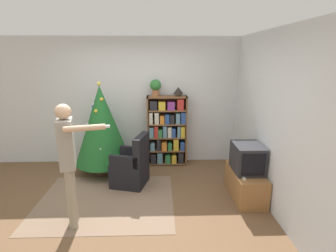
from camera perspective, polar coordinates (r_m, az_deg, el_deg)
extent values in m
plane|color=brown|center=(4.18, -8.06, -17.16)|extent=(14.00, 14.00, 0.00)
cube|color=silver|center=(5.52, -6.50, 5.31)|extent=(8.00, 0.10, 2.60)
cube|color=silver|center=(4.00, 22.78, 0.58)|extent=(0.10, 8.00, 2.60)
cube|color=#7F6651|center=(4.41, -13.30, -15.54)|extent=(2.10, 1.70, 0.01)
cube|color=brown|center=(5.42, -4.32, -1.07)|extent=(0.03, 0.29, 1.44)
cube|color=brown|center=(5.44, 3.87, -1.00)|extent=(0.03, 0.29, 1.44)
cube|color=brown|center=(5.26, -0.22, 6.38)|extent=(0.80, 0.29, 0.03)
cube|color=brown|center=(5.55, -0.26, -0.64)|extent=(0.80, 0.01, 1.44)
cube|color=brown|center=(5.64, -0.21, -7.82)|extent=(0.77, 0.29, 0.03)
cube|color=#232328|center=(5.56, -3.18, -6.89)|extent=(0.11, 0.21, 0.21)
cube|color=#5B899E|center=(5.57, -1.77, -6.72)|extent=(0.11, 0.25, 0.22)
cube|color=#2D7A42|center=(5.58, -0.07, -6.96)|extent=(0.10, 0.24, 0.17)
cube|color=gold|center=(5.57, 1.28, -7.01)|extent=(0.10, 0.21, 0.17)
cube|color=#232328|center=(5.60, 2.73, -6.59)|extent=(0.10, 0.28, 0.23)
cube|color=brown|center=(5.54, -0.21, -5.12)|extent=(0.77, 0.29, 0.03)
cube|color=#5B899E|center=(5.50, -3.33, -4.24)|extent=(0.09, 0.28, 0.16)
cube|color=#232328|center=(5.48, -2.04, -3.89)|extent=(0.08, 0.26, 0.23)
cube|color=orange|center=(5.49, -0.84, -4.18)|extent=(0.11, 0.27, 0.17)
cube|color=#2D7A42|center=(5.48, 0.37, -4.29)|extent=(0.08, 0.24, 0.16)
cube|color=gold|center=(5.47, 1.70, -3.88)|extent=(0.10, 0.23, 0.24)
cube|color=#284C93|center=(5.50, 3.09, -4.15)|extent=(0.09, 0.24, 0.18)
cube|color=brown|center=(5.45, -0.22, -2.32)|extent=(0.77, 0.29, 0.03)
cube|color=#5B899E|center=(5.40, -3.58, -1.18)|extent=(0.08, 0.26, 0.21)
cube|color=#B22D28|center=(5.38, -2.59, -1.07)|extent=(0.08, 0.24, 0.24)
cube|color=#2D7A42|center=(5.41, -1.70, -1.38)|extent=(0.08, 0.28, 0.16)
cube|color=#5B899E|center=(5.40, -0.71, -1.02)|extent=(0.08, 0.27, 0.24)
cube|color=beige|center=(5.41, 0.31, -1.12)|extent=(0.08, 0.28, 0.21)
cube|color=#284C93|center=(5.39, 1.18, -1.34)|extent=(0.07, 0.22, 0.18)
cube|color=#5B899E|center=(5.42, 2.31, -1.03)|extent=(0.06, 0.28, 0.22)
cube|color=gold|center=(5.39, 3.18, -1.16)|extent=(0.08, 0.21, 0.22)
cube|color=brown|center=(5.37, -0.22, 0.56)|extent=(0.77, 0.29, 0.03)
cube|color=beige|center=(5.31, -3.69, 1.82)|extent=(0.07, 0.23, 0.23)
cube|color=beige|center=(5.30, -2.47, 1.78)|extent=(0.09, 0.21, 0.23)
cube|color=orange|center=(5.31, -1.29, 1.45)|extent=(0.09, 0.22, 0.16)
cube|color=#284C93|center=(5.30, -0.19, 1.62)|extent=(0.09, 0.21, 0.19)
cube|color=#232328|center=(5.33, 0.85, 1.63)|extent=(0.08, 0.25, 0.18)
cube|color=#5B899E|center=(5.33, 2.11, 1.79)|extent=(0.08, 0.25, 0.21)
cube|color=#284C93|center=(5.34, 3.28, 1.87)|extent=(0.10, 0.24, 0.23)
cube|color=brown|center=(5.31, -0.22, 3.52)|extent=(0.77, 0.29, 0.03)
cube|color=#232328|center=(5.25, -3.18, 4.55)|extent=(0.14, 0.21, 0.18)
cube|color=gold|center=(5.26, -1.34, 4.50)|extent=(0.13, 0.24, 0.16)
cube|color=#843889|center=(5.28, 0.64, 4.53)|extent=(0.14, 0.27, 0.16)
cube|color=#B22D28|center=(5.26, 2.68, 4.77)|extent=(0.13, 0.21, 0.22)
cube|color=#996638|center=(4.50, 16.48, -11.93)|extent=(0.44, 0.93, 0.45)
cube|color=#28282D|center=(4.32, 16.91, -6.66)|extent=(0.43, 0.54, 0.44)
cube|color=black|center=(4.08, 18.13, -8.05)|extent=(0.36, 0.01, 0.34)
cube|color=white|center=(4.12, 16.16, -10.83)|extent=(0.04, 0.12, 0.02)
cylinder|color=#4C3323|center=(5.39, -13.63, -9.17)|extent=(0.36, 0.36, 0.10)
cylinder|color=brown|center=(5.35, -13.70, -8.09)|extent=(0.08, 0.08, 0.12)
cone|color=#1E6028|center=(5.09, -14.25, 0.26)|extent=(1.05, 1.05, 1.48)
sphere|color=silver|center=(4.84, -14.46, -4.86)|extent=(0.05, 0.05, 0.05)
sphere|color=gold|center=(5.41, -14.99, -0.51)|extent=(0.04, 0.04, 0.04)
sphere|color=#335BB2|center=(5.06, -15.93, 4.06)|extent=(0.07, 0.07, 0.07)
sphere|color=#335BB2|center=(5.08, -14.01, 5.56)|extent=(0.05, 0.05, 0.05)
sphere|color=silver|center=(5.23, -11.09, -0.83)|extent=(0.07, 0.07, 0.07)
sphere|color=#B74C93|center=(5.28, -9.88, -3.50)|extent=(0.04, 0.04, 0.04)
sphere|color=gold|center=(4.91, -15.41, 3.14)|extent=(0.07, 0.07, 0.07)
sphere|color=silver|center=(5.07, -16.94, 0.42)|extent=(0.07, 0.07, 0.07)
sphere|color=silver|center=(5.01, -15.86, 4.58)|extent=(0.05, 0.05, 0.05)
sphere|color=gold|center=(4.92, -14.26, 5.66)|extent=(0.07, 0.07, 0.07)
sphere|color=#E5CC4C|center=(4.96, -14.82, 8.93)|extent=(0.07, 0.07, 0.07)
cube|color=black|center=(4.77, -8.32, -10.06)|extent=(0.68, 0.68, 0.42)
cube|color=black|center=(4.52, -5.80, -5.10)|extent=(0.26, 0.57, 0.50)
cube|color=black|center=(4.85, -7.45, -5.59)|extent=(0.51, 0.20, 0.20)
cube|color=black|center=(4.44, -9.58, -7.68)|extent=(0.51, 0.20, 0.20)
cylinder|color=#9E937F|center=(3.89, -20.12, -13.51)|extent=(0.11, 0.11, 0.84)
cylinder|color=#9E937F|center=(3.73, -20.29, -14.80)|extent=(0.11, 0.11, 0.84)
cube|color=gray|center=(3.52, -21.27, -3.61)|extent=(0.25, 0.35, 0.63)
cylinder|color=#DBAD89|center=(3.72, -20.98, -3.13)|extent=(0.07, 0.07, 0.50)
cylinder|color=#DBAD89|center=(3.25, -17.73, -0.41)|extent=(0.48, 0.19, 0.07)
cube|color=white|center=(3.25, -13.50, -0.11)|extent=(0.12, 0.06, 0.03)
sphere|color=#DBAD89|center=(3.42, -21.91, 2.92)|extent=(0.19, 0.19, 0.19)
cylinder|color=#935B38|center=(5.25, -2.70, 7.17)|extent=(0.14, 0.14, 0.12)
sphere|color=#2D7033|center=(5.23, -2.72, 8.90)|extent=(0.22, 0.22, 0.22)
cylinder|color=#473828|center=(5.27, 2.24, 6.77)|extent=(0.12, 0.12, 0.04)
cone|color=black|center=(5.26, 2.25, 7.74)|extent=(0.20, 0.20, 0.14)
cube|color=#5B899E|center=(4.96, -10.28, -11.69)|extent=(0.18, 0.13, 0.02)
cube|color=#B22D28|center=(4.96, -10.38, -11.39)|extent=(0.23, 0.18, 0.02)
cube|color=#5B899E|center=(4.93, -10.43, -11.18)|extent=(0.21, 0.16, 0.03)
cube|color=#843889|center=(4.93, -10.40, -10.78)|extent=(0.17, 0.13, 0.03)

